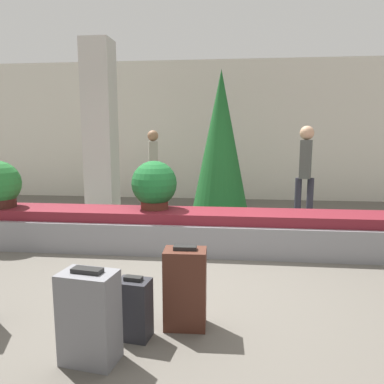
{
  "coord_description": "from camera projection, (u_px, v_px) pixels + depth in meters",
  "views": [
    {
      "loc": [
        0.53,
        -3.62,
        1.55
      ],
      "look_at": [
        0.0,
        1.21,
        0.78
      ],
      "focal_mm": 35.0,
      "sensor_mm": 36.0,
      "label": 1
    }
  ],
  "objects": [
    {
      "name": "suitcase_1",
      "position": [
        185.0,
        288.0,
        2.98
      ],
      "size": [
        0.34,
        0.24,
        0.68
      ],
      "rotation": [
        0.0,
        0.0,
        0.03
      ],
      "color": "#472319",
      "rests_on": "ground_plane"
    },
    {
      "name": "suitcase_0",
      "position": [
        89.0,
        317.0,
        2.52
      ],
      "size": [
        0.4,
        0.29,
        0.67
      ],
      "rotation": [
        0.0,
        0.0,
        -0.15
      ],
      "color": "slate",
      "rests_on": "ground_plane"
    },
    {
      "name": "traveler_0",
      "position": [
        305.0,
        166.0,
        6.27
      ],
      "size": [
        0.31,
        0.35,
        1.67
      ],
      "rotation": [
        0.0,
        0.0,
        -1.82
      ],
      "color": "#282833",
      "rests_on": "ground_plane"
    },
    {
      "name": "carousel",
      "position": [
        192.0,
        231.0,
        5.01
      ],
      "size": [
        8.17,
        0.75,
        0.53
      ],
      "color": "gray",
      "rests_on": "ground_plane"
    },
    {
      "name": "decorated_tree",
      "position": [
        221.0,
        144.0,
        6.2
      ],
      "size": [
        0.97,
        0.97,
        2.57
      ],
      "color": "#4C331E",
      "rests_on": "ground_plane"
    },
    {
      "name": "ground_plane",
      "position": [
        179.0,
        285.0,
        3.85
      ],
      "size": [
        18.0,
        18.0,
        0.0
      ],
      "primitive_type": "plane",
      "color": "#59544C"
    },
    {
      "name": "suitcase_3",
      "position": [
        134.0,
        309.0,
        2.83
      ],
      "size": [
        0.27,
        0.22,
        0.49
      ],
      "rotation": [
        0.0,
        0.0,
        -0.14
      ],
      "color": "#232328",
      "rests_on": "ground_plane"
    },
    {
      "name": "pillar",
      "position": [
        100.0,
        130.0,
        6.87
      ],
      "size": [
        0.52,
        0.52,
        3.2
      ],
      "color": "beige",
      "rests_on": "ground_plane"
    },
    {
      "name": "potted_plant_0",
      "position": [
        154.0,
        185.0,
        5.04
      ],
      "size": [
        0.61,
        0.61,
        0.65
      ],
      "color": "#4C2319",
      "rests_on": "carousel"
    },
    {
      "name": "traveler_1",
      "position": [
        153.0,
        162.0,
        7.8
      ],
      "size": [
        0.31,
        0.35,
        1.61
      ],
      "rotation": [
        0.0,
        0.0,
        -1.32
      ],
      "color": "#282833",
      "rests_on": "ground_plane"
    },
    {
      "name": "back_wall",
      "position": [
        211.0,
        131.0,
        8.73
      ],
      "size": [
        18.0,
        0.06,
        3.2
      ],
      "color": "beige",
      "rests_on": "ground_plane"
    }
  ]
}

